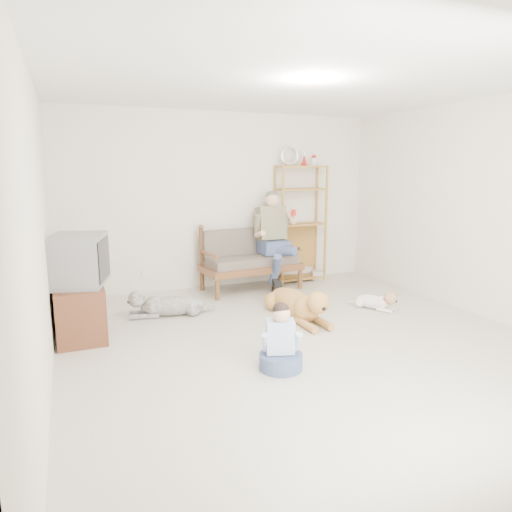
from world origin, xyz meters
name	(u,v)px	position (x,y,z in m)	size (l,w,h in m)	color
floor	(307,344)	(0.00, 0.00, 0.00)	(5.50, 5.50, 0.00)	silver
ceiling	(313,78)	(0.00, 0.00, 2.70)	(5.50, 5.50, 0.00)	white
wall_back	(224,201)	(0.00, 2.75, 1.35)	(5.00, 5.00, 0.00)	silver
wall_left	(38,231)	(-2.50, 0.00, 1.35)	(5.50, 5.50, 0.00)	silver
wall_right	(490,210)	(2.50, 0.00, 1.35)	(5.50, 5.50, 0.00)	silver
loveseat	(250,258)	(0.29, 2.38, 0.49)	(1.56, 0.83, 0.95)	brown
man	(276,246)	(0.63, 2.16, 0.69)	(0.57, 0.82, 1.32)	#485784
etagere	(300,223)	(1.25, 2.55, 0.97)	(0.84, 0.37, 2.20)	#BB8C3A
book_stack	(319,275)	(1.59, 2.49, 0.07)	(0.23, 0.17, 0.15)	white
tv_stand	(79,310)	(-2.23, 1.18, 0.30)	(0.51, 0.91, 0.60)	brown
crt_tv	(79,260)	(-2.19, 1.14, 0.88)	(0.68, 0.78, 0.55)	slate
wall_outlet	(146,273)	(-1.25, 2.73, 0.30)	(0.12, 0.02, 0.08)	white
golden_retriever	(299,304)	(0.31, 0.79, 0.18)	(0.41, 1.50, 0.46)	gold
shaggy_dog	(165,305)	(-1.21, 1.54, 0.14)	(1.18, 0.40, 0.35)	silver
terrier	(377,301)	(1.46, 0.72, 0.11)	(0.42, 0.65, 0.27)	white
child	(281,345)	(-0.53, -0.44, 0.23)	(0.41, 0.41, 0.64)	#485784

